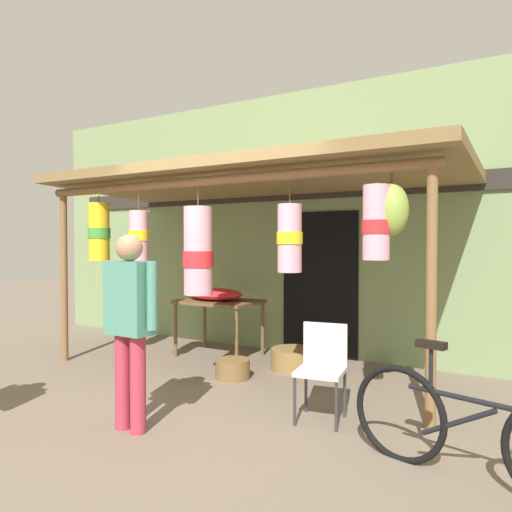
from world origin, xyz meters
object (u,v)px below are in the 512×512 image
Objects in this scene: wicker_basket_spare at (233,369)px; display_table at (219,307)px; flower_heap_on_table at (216,294)px; wicker_basket_by_table at (293,359)px; customer_foreground at (130,315)px; folding_chair at (322,362)px; parked_bicycle at (472,431)px.

display_table is at bearing 132.58° from wicker_basket_spare.
wicker_basket_by_table is (1.23, -0.11, -0.73)m from flower_heap_on_table.
customer_foreground reaches higher than wicker_basket_by_table.
folding_chair is 1.52× the size of wicker_basket_by_table.
parked_bicycle is at bearing -31.23° from display_table.
wicker_basket_by_table is at bearing 58.75° from wicker_basket_spare.
wicker_basket_by_table is 0.32× the size of parked_bicycle.
flower_heap_on_table reaches higher than wicker_basket_by_table.
display_table is at bearing 145.30° from folding_chair.
customer_foreground is (0.87, -2.55, 0.28)m from display_table.
wicker_basket_by_table is at bearing 138.74° from parked_bicycle.
display_table is at bearing 148.77° from parked_bicycle.
customer_foreground is at bearing -70.36° from flower_heap_on_table.
display_table is 1.37× the size of flower_heap_on_table.
parked_bicycle is at bearing -24.84° from folding_chair.
wicker_basket_by_table is at bearing -4.88° from flower_heap_on_table.
flower_heap_on_table is at bearing 146.02° from folding_chair.
display_table is 1.31× the size of folding_chair.
flower_heap_on_table is at bearing 149.21° from parked_bicycle.
display_table is 0.18m from flower_heap_on_table.
display_table is 1.33m from wicker_basket_by_table.
folding_chair is 1.58m from wicker_basket_spare.
flower_heap_on_table is 4.07m from parked_bicycle.
wicker_basket_spare is at bearing 93.49° from customer_foreground.
flower_heap_on_table is 0.47× the size of parked_bicycle.
flower_heap_on_table is 2.70m from customer_foreground.
wicker_basket_spare is 0.24× the size of customer_foreground.
customer_foreground is at bearing -97.66° from wicker_basket_by_table.
display_table is 2.71m from customer_foreground.
parked_bicycle is 2.68m from customer_foreground.
customer_foreground is (-2.56, -0.47, 0.62)m from parked_bicycle.
folding_chair is at bearing -33.98° from flower_heap_on_table.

